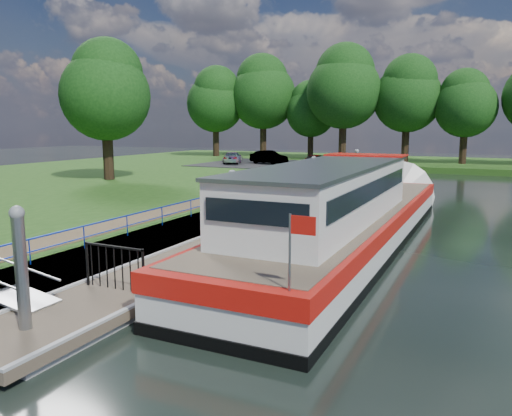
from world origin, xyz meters
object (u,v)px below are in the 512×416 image
at_px(barge, 350,216).
at_px(car_c, 233,158).
at_px(car_b, 269,157).
at_px(pontoon, 280,224).
at_px(car_a, 313,160).

relative_size(barge, car_c, 5.42).
bearing_deg(car_b, pontoon, -137.77).
bearing_deg(car_c, pontoon, 102.47).
bearing_deg(pontoon, car_b, 115.07).
distance_m(car_a, car_b, 4.81).
xyz_separation_m(pontoon, barge, (3.60, -1.66, 0.90)).
bearing_deg(pontoon, car_c, 122.44).
bearing_deg(barge, car_a, 111.87).
height_order(barge, car_c, barge).
relative_size(car_a, car_c, 0.82).
height_order(barge, car_b, barge).
bearing_deg(barge, pontoon, 155.16).
xyz_separation_m(car_a, car_b, (-4.77, 0.56, 0.10)).
bearing_deg(barge, car_b, 119.93).
xyz_separation_m(barge, car_c, (-18.50, 25.12, 0.31)).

